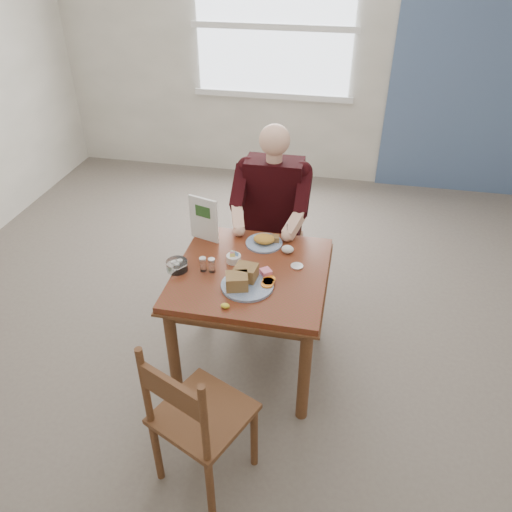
% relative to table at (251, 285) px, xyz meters
% --- Properties ---
extents(floor, '(6.00, 6.00, 0.00)m').
position_rel_table_xyz_m(floor, '(0.00, 0.00, -0.64)').
color(floor, '#655951').
rests_on(floor, ground).
extents(wall_back, '(5.50, 0.00, 5.50)m').
position_rel_table_xyz_m(wall_back, '(0.00, 3.00, 0.76)').
color(wall_back, silver).
rests_on(wall_back, ground).
extents(accent_panel, '(1.60, 0.02, 2.80)m').
position_rel_table_xyz_m(accent_panel, '(1.60, 2.98, 0.76)').
color(accent_panel, slate).
rests_on(accent_panel, ground).
extents(lemon_wedge, '(0.05, 0.04, 0.03)m').
position_rel_table_xyz_m(lemon_wedge, '(-0.06, -0.37, 0.13)').
color(lemon_wedge, yellow).
rests_on(lemon_wedge, table).
extents(napkin, '(0.09, 0.09, 0.05)m').
position_rel_table_xyz_m(napkin, '(0.18, 0.23, 0.14)').
color(napkin, white).
rests_on(napkin, table).
extents(metal_dish, '(0.10, 0.10, 0.01)m').
position_rel_table_xyz_m(metal_dish, '(0.26, 0.09, 0.12)').
color(metal_dish, silver).
rests_on(metal_dish, table).
extents(window, '(1.72, 0.04, 1.42)m').
position_rel_table_xyz_m(window, '(-0.40, 2.97, 0.96)').
color(window, white).
rests_on(window, wall_back).
extents(table, '(0.92, 0.92, 0.75)m').
position_rel_table_xyz_m(table, '(0.00, 0.00, 0.00)').
color(table, maroon).
rests_on(table, ground).
extents(chair_far, '(0.42, 0.42, 0.95)m').
position_rel_table_xyz_m(chair_far, '(0.00, 0.80, -0.16)').
color(chair_far, brown).
rests_on(chair_far, ground).
extents(chair_near, '(0.55, 0.55, 0.95)m').
position_rel_table_xyz_m(chair_near, '(-0.08, -0.89, -0.16)').
color(chair_near, brown).
rests_on(chair_near, ground).
extents(diner, '(0.53, 0.56, 1.39)m').
position_rel_table_xyz_m(diner, '(0.00, 0.71, 0.17)').
color(diner, gray).
rests_on(diner, chair_far).
extents(near_plate, '(0.34, 0.34, 0.10)m').
position_rel_table_xyz_m(near_plate, '(-0.00, -0.15, 0.15)').
color(near_plate, white).
rests_on(near_plate, table).
extents(far_plate, '(0.28, 0.28, 0.06)m').
position_rel_table_xyz_m(far_plate, '(0.03, 0.31, 0.14)').
color(far_plate, white).
rests_on(far_plate, table).
extents(caddy, '(0.11, 0.11, 0.07)m').
position_rel_table_xyz_m(caddy, '(-0.12, 0.07, 0.14)').
color(caddy, white).
rests_on(caddy, table).
extents(shakers, '(0.10, 0.04, 0.09)m').
position_rel_table_xyz_m(shakers, '(-0.25, -0.06, 0.16)').
color(shakers, white).
rests_on(shakers, table).
extents(creamer, '(0.17, 0.17, 0.06)m').
position_rel_table_xyz_m(creamer, '(-0.43, -0.08, 0.14)').
color(creamer, white).
rests_on(creamer, table).
extents(menu, '(0.20, 0.07, 0.30)m').
position_rel_table_xyz_m(menu, '(-0.37, 0.28, 0.26)').
color(menu, white).
rests_on(menu, table).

